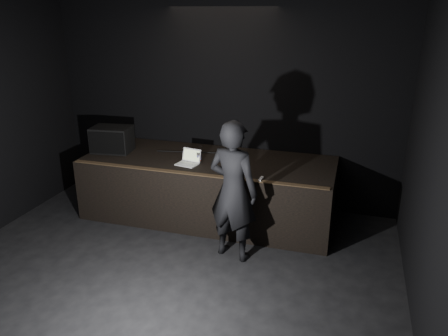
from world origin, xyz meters
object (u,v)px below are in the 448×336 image
at_px(stage_riser, 209,188).
at_px(beer_can, 199,158).
at_px(stage_monitor, 112,139).
at_px(laptop, 189,160).
at_px(person, 233,191).

bearing_deg(stage_riser, beer_can, -108.92).
bearing_deg(beer_can, stage_monitor, 175.20).
bearing_deg(beer_can, laptop, -151.28).
xyz_separation_m(laptop, beer_can, (0.14, 0.07, 0.03)).
bearing_deg(stage_riser, laptop, -125.31).
height_order(laptop, beer_can, laptop).
relative_size(stage_riser, beer_can, 22.45).
distance_m(stage_monitor, person, 2.60).
bearing_deg(beer_can, person, -47.24).
height_order(stage_monitor, laptop, stage_monitor).
bearing_deg(laptop, beer_can, 40.00).
relative_size(stage_monitor, laptop, 1.86).
distance_m(stage_monitor, laptop, 1.48).
xyz_separation_m(stage_riser, beer_can, (-0.08, -0.23, 0.59)).
bearing_deg(person, beer_can, -33.13).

